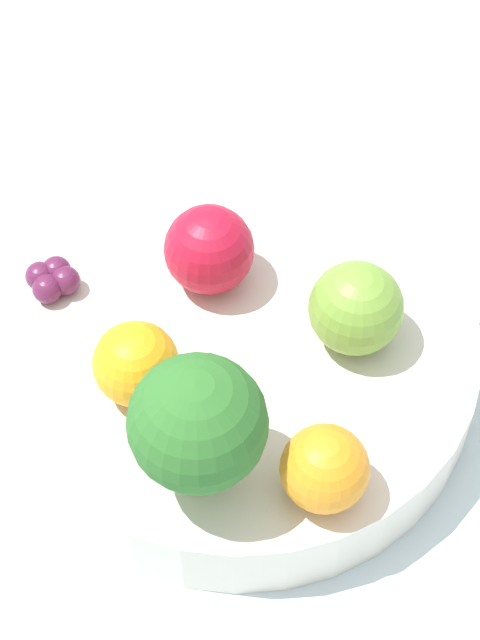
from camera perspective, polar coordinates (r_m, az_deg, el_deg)
The scene contains 9 objects.
ground_plane at distance 0.59m, azimuth -0.00°, elevation -4.19°, with size 6.00×6.00×0.00m, color gray.
table_surface at distance 0.58m, azimuth -0.00°, elevation -3.66°, with size 1.20×1.20×0.02m.
bowl at distance 0.55m, azimuth -0.00°, elevation -1.91°, with size 0.24×0.24×0.04m.
broccoli at distance 0.46m, azimuth -2.25°, elevation -5.63°, with size 0.06×0.06×0.08m.
apple_red at distance 0.52m, azimuth 6.20°, elevation 0.63°, with size 0.05×0.05×0.05m.
apple_green at distance 0.54m, azimuth -1.66°, elevation 3.78°, with size 0.05×0.05×0.05m.
orange_front at distance 0.47m, azimuth 4.54°, elevation -7.91°, with size 0.04×0.04×0.04m.
orange_back at distance 0.50m, azimuth -5.57°, elevation -2.34°, with size 0.04×0.04×0.04m.
grape_cluster at distance 0.56m, azimuth -9.99°, elevation 2.14°, with size 0.03×0.03×0.02m.
Camera 1 is at (-0.07, 0.31, 0.49)m, focal length 60.00 mm.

